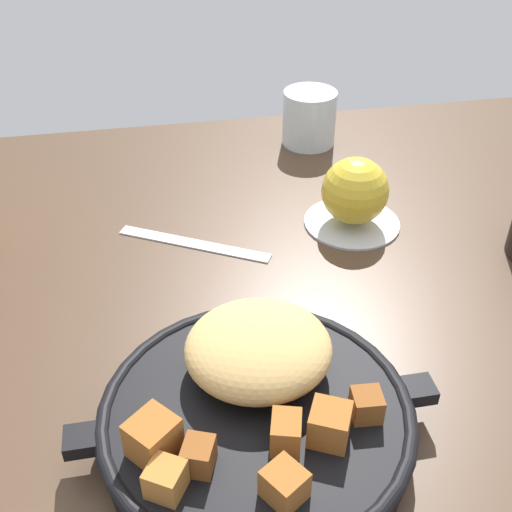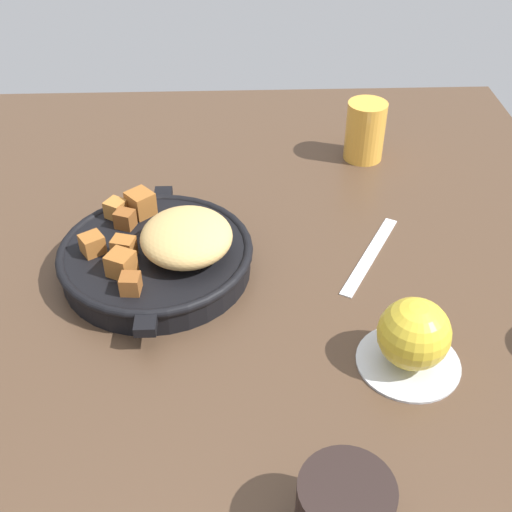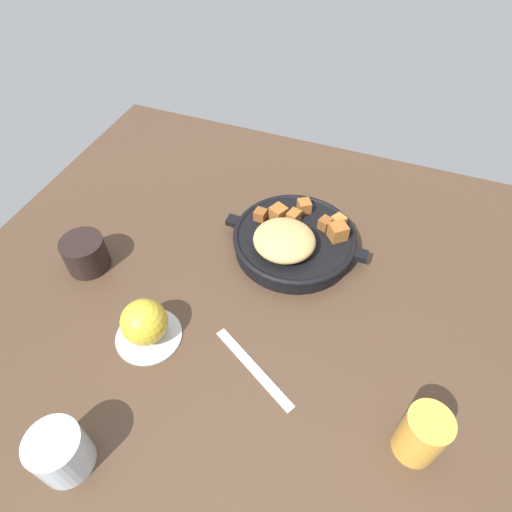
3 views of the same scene
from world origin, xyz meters
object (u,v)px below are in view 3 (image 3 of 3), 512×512
(water_glass_short, at_px, (60,452))
(juice_glass_amber, at_px, (422,435))
(cast_iron_skillet, at_px, (293,240))
(coffee_mug_dark, at_px, (85,254))
(butter_knife, at_px, (254,368))
(red_apple, at_px, (144,322))

(water_glass_short, relative_size, juice_glass_amber, 0.81)
(cast_iron_skillet, xyz_separation_m, juice_glass_amber, (-0.28, 0.30, 0.02))
(cast_iron_skillet, xyz_separation_m, coffee_mug_dark, (0.35, 0.18, 0.00))
(butter_knife, relative_size, coffee_mug_dark, 2.24)
(cast_iron_skillet, bearing_deg, water_glass_short, 71.04)
(juice_glass_amber, bearing_deg, water_glass_short, 23.26)
(cast_iron_skillet, distance_m, butter_knife, 0.27)
(red_apple, xyz_separation_m, water_glass_short, (0.00, 0.22, -0.01))
(butter_knife, bearing_deg, coffee_mug_dark, 15.67)
(cast_iron_skillet, distance_m, red_apple, 0.32)
(cast_iron_skillet, xyz_separation_m, water_glass_short, (0.17, 0.49, 0.01))
(butter_knife, bearing_deg, red_apple, 31.75)
(water_glass_short, relative_size, coffee_mug_dark, 0.95)
(water_glass_short, bearing_deg, butter_knife, -130.31)
(water_glass_short, bearing_deg, coffee_mug_dark, -59.62)
(red_apple, relative_size, butter_knife, 0.43)
(cast_iron_skillet, relative_size, butter_knife, 1.59)
(cast_iron_skillet, bearing_deg, juice_glass_amber, 132.66)
(cast_iron_skillet, bearing_deg, coffee_mug_dark, 26.68)
(juice_glass_amber, bearing_deg, cast_iron_skillet, -47.34)
(coffee_mug_dark, bearing_deg, red_apple, 152.17)
(juice_glass_amber, bearing_deg, butter_knife, -7.15)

